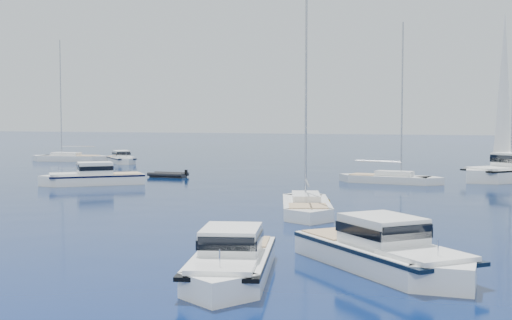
# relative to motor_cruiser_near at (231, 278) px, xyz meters

# --- Properties ---
(ground) EXTENTS (400.00, 400.00, 0.00)m
(ground) POSITION_rel_motor_cruiser_near_xyz_m (-9.75, 7.90, 0.00)
(ground) COLOR #091C55
(ground) RESTS_ON ground
(motor_cruiser_near) EXTENTS (4.73, 8.97, 2.25)m
(motor_cruiser_near) POSITION_rel_motor_cruiser_near_xyz_m (0.00, 0.00, 0.00)
(motor_cruiser_near) COLOR white
(motor_cruiser_near) RESTS_ON ground
(motor_cruiser_right) EXTENTS (8.89, 8.79, 2.51)m
(motor_cruiser_right) POSITION_rel_motor_cruiser_near_xyz_m (4.85, 3.17, 0.00)
(motor_cruiser_right) COLOR silver
(motor_cruiser_right) RESTS_ON ground
(motor_cruiser_left) EXTENTS (8.81, 8.04, 2.40)m
(motor_cruiser_left) POSITION_rel_motor_cruiser_near_xyz_m (-23.55, 27.14, 0.00)
(motor_cruiser_left) COLOR white
(motor_cruiser_left) RESTS_ON ground
(motor_cruiser_horizon) EXTENTS (6.97, 6.97, 1.98)m
(motor_cruiser_horizon) POSITION_rel_motor_cruiser_near_xyz_m (-35.82, 51.92, 0.00)
(motor_cruiser_horizon) COLOR white
(motor_cruiser_horizon) RESTS_ON ground
(sailboat_mid_r) EXTENTS (5.82, 10.72, 15.28)m
(sailboat_mid_r) POSITION_rel_motor_cruiser_near_xyz_m (-2.13, 16.95, 0.00)
(sailboat_mid_r) COLOR white
(sailboat_mid_r) RESTS_ON ground
(sailboat_centre) EXTENTS (9.83, 3.63, 14.12)m
(sailboat_centre) POSITION_rel_motor_cruiser_near_xyz_m (-0.49, 37.16, 0.00)
(sailboat_centre) COLOR silver
(sailboat_centre) RESTS_ON ground
(sailboat_sails_r) EXTENTS (7.11, 12.35, 17.66)m
(sailboat_sails_r) POSITION_rel_motor_cruiser_near_xyz_m (8.81, 45.07, 0.00)
(sailboat_sails_r) COLOR silver
(sailboat_sails_r) RESTS_ON ground
(sailboat_far_l) EXTENTS (11.24, 4.35, 16.09)m
(sailboat_far_l) POSITION_rel_motor_cruiser_near_xyz_m (-44.03, 52.80, 0.00)
(sailboat_far_l) COLOR silver
(sailboat_far_l) RESTS_ON ground
(tender_yellow) EXTENTS (3.56, 3.89, 0.95)m
(tender_yellow) POSITION_rel_motor_cruiser_near_xyz_m (-3.13, 21.18, 0.00)
(tender_yellow) COLOR #E6A70D
(tender_yellow) RESTS_ON ground
(tender_grey_far) EXTENTS (3.75, 2.06, 0.95)m
(tender_grey_far) POSITION_rel_motor_cruiser_near_xyz_m (-21.01, 35.77, 0.00)
(tender_grey_far) COLOR black
(tender_grey_far) RESTS_ON ground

